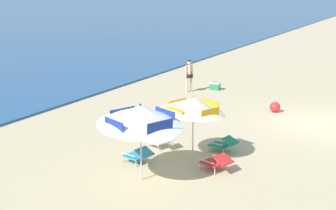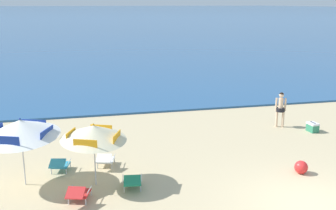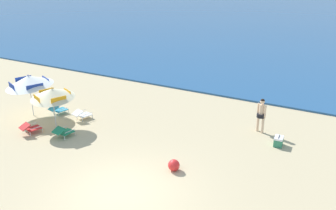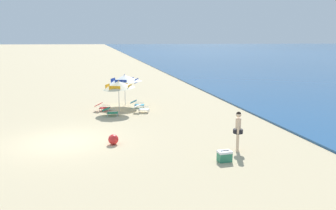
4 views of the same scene
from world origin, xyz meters
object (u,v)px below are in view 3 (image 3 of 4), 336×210
at_px(beach_umbrella_striped_main, 52,93).
at_px(lounge_chair_facing_sea, 82,114).
at_px(lounge_chair_under_umbrella, 63,131).
at_px(lounge_chair_beside_umbrella, 31,128).
at_px(beach_umbrella_striped_second, 29,81).
at_px(beach_ball, 174,165).
at_px(lounge_chair_spare_folded, 58,109).
at_px(cooler_box, 279,141).
at_px(person_standing_near_shore, 261,113).

xyz_separation_m(beach_umbrella_striped_main, lounge_chair_facing_sea, (0.40, 1.35, -1.42)).
height_order(lounge_chair_under_umbrella, lounge_chair_beside_umbrella, lounge_chair_beside_umbrella).
xyz_separation_m(beach_umbrella_striped_second, beach_ball, (8.72, -1.22, -1.60)).
distance_m(beach_umbrella_striped_main, lounge_chair_under_umbrella, 1.86).
bearing_deg(lounge_chair_spare_folded, lounge_chair_beside_umbrella, -76.10).
relative_size(cooler_box, beach_ball, 1.19).
xyz_separation_m(lounge_chair_spare_folded, beach_ball, (7.71, -1.93, -0.06)).
relative_size(beach_umbrella_striped_main, person_standing_near_shore, 1.57).
relative_size(lounge_chair_beside_umbrella, person_standing_near_shore, 0.63).
bearing_deg(lounge_chair_under_umbrella, cooler_box, 24.10).
xyz_separation_m(beach_umbrella_striped_second, cooler_box, (11.63, 2.66, -1.62)).
bearing_deg(cooler_box, lounge_chair_spare_folded, -169.58).
bearing_deg(person_standing_near_shore, beach_umbrella_striped_second, -161.06).
height_order(lounge_chair_beside_umbrella, person_standing_near_shore, person_standing_near_shore).
bearing_deg(person_standing_near_shore, lounge_chair_under_umbrella, -147.34).
distance_m(lounge_chair_under_umbrella, beach_ball, 5.56).
height_order(beach_umbrella_striped_second, lounge_chair_under_umbrella, beach_umbrella_striped_second).
bearing_deg(lounge_chair_under_umbrella, person_standing_near_shore, 32.66).
distance_m(beach_umbrella_striped_second, beach_ball, 8.95).
bearing_deg(beach_ball, cooler_box, 53.20).
distance_m(lounge_chair_facing_sea, cooler_box, 9.30).
distance_m(beach_umbrella_striped_second, lounge_chair_under_umbrella, 3.69).
bearing_deg(beach_umbrella_striped_main, lounge_chair_under_umbrella, -29.09).
bearing_deg(lounge_chair_under_umbrella, beach_umbrella_striped_second, 160.40).
distance_m(beach_umbrella_striped_second, lounge_chair_beside_umbrella, 2.69).
distance_m(lounge_chair_spare_folded, person_standing_near_shore, 10.01).
height_order(lounge_chair_beside_umbrella, cooler_box, lounge_chair_beside_umbrella).
bearing_deg(beach_umbrella_striped_second, beach_ball, -7.96).
relative_size(beach_umbrella_striped_main, lounge_chair_beside_umbrella, 2.52).
distance_m(lounge_chair_beside_umbrella, lounge_chair_facing_sea, 2.53).
height_order(beach_umbrella_striped_second, lounge_chair_beside_umbrella, beach_umbrella_striped_second).
xyz_separation_m(beach_umbrella_striped_main, beach_ball, (6.61, -0.68, -1.48)).
distance_m(lounge_chair_spare_folded, beach_ball, 7.95).
xyz_separation_m(person_standing_near_shore, beach_ball, (-1.84, -4.84, -0.71)).
relative_size(person_standing_near_shore, cooler_box, 3.08).
height_order(lounge_chair_under_umbrella, beach_ball, lounge_chair_under_umbrella).
height_order(cooler_box, beach_ball, beach_ball).
bearing_deg(beach_umbrella_striped_second, lounge_chair_spare_folded, 35.17).
height_order(beach_umbrella_striped_second, lounge_chair_spare_folded, beach_umbrella_striped_second).
bearing_deg(person_standing_near_shore, lounge_chair_spare_folded, -163.05).
distance_m(lounge_chair_facing_sea, lounge_chair_spare_folded, 1.51).
relative_size(lounge_chair_facing_sea, cooler_box, 1.89).
relative_size(beach_umbrella_striped_second, lounge_chair_facing_sea, 3.25).
bearing_deg(beach_umbrella_striped_second, lounge_chair_under_umbrella, -19.60).
relative_size(lounge_chair_beside_umbrella, beach_ball, 2.28).
height_order(lounge_chair_spare_folded, beach_ball, lounge_chair_spare_folded).
bearing_deg(person_standing_near_shore, beach_umbrella_striped_main, -153.76).
bearing_deg(person_standing_near_shore, cooler_box, -42.12).
relative_size(lounge_chair_beside_umbrella, lounge_chair_spare_folded, 1.03).
height_order(lounge_chair_facing_sea, person_standing_near_shore, person_standing_near_shore).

